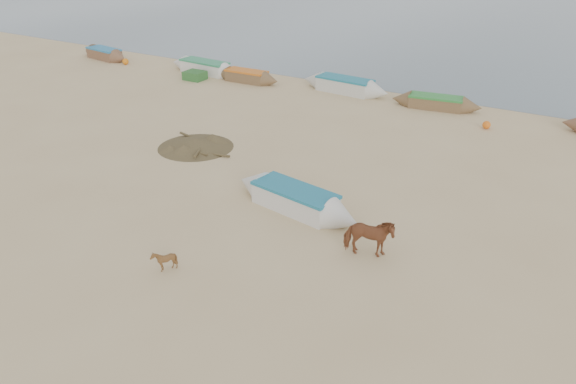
# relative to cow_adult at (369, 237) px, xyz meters

# --- Properties ---
(ground) EXTENTS (140.00, 140.00, 0.00)m
(ground) POSITION_rel_cow_adult_xyz_m (-3.84, -2.89, -0.73)
(ground) COLOR tan
(ground) RESTS_ON ground
(cow_adult) EXTENTS (1.90, 1.29, 1.47)m
(cow_adult) POSITION_rel_cow_adult_xyz_m (0.00, 0.00, 0.00)
(cow_adult) COLOR brown
(cow_adult) RESTS_ON ground
(calf_front) EXTENTS (0.81, 0.75, 0.76)m
(calf_front) POSITION_rel_cow_adult_xyz_m (-5.38, -4.23, -0.36)
(calf_front) COLOR brown
(calf_front) RESTS_ON ground
(near_canoe) EXTENTS (6.15, 2.37, 0.92)m
(near_canoe) POSITION_rel_cow_adult_xyz_m (-3.84, 1.66, -0.27)
(near_canoe) COLOR silver
(near_canoe) RESTS_ON ground
(debris_pile) EXTENTS (4.45, 4.45, 0.45)m
(debris_pile) POSITION_rel_cow_adult_xyz_m (-11.47, 4.84, -0.51)
(debris_pile) COLOR brown
(debris_pile) RESTS_ON ground
(waterline_canoes) EXTENTS (57.75, 3.27, 0.97)m
(waterline_canoes) POSITION_rel_cow_adult_xyz_m (-5.22, 16.94, -0.30)
(waterline_canoes) COLOR brown
(waterline_canoes) RESTS_ON ground
(beach_clutter) EXTENTS (47.29, 5.13, 0.64)m
(beach_clutter) POSITION_rel_cow_adult_xyz_m (0.07, 16.65, -0.44)
(beach_clutter) COLOR #2B5E2A
(beach_clutter) RESTS_ON ground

